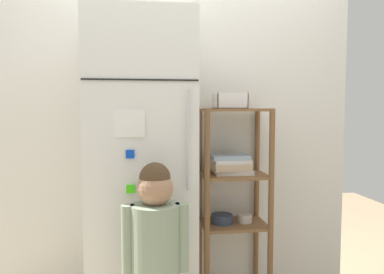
% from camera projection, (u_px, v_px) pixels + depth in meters
% --- Properties ---
extents(kitchen_wall_back, '(2.49, 0.03, 2.32)m').
position_uv_depth(kitchen_wall_back, '(176.00, 126.00, 2.54)').
color(kitchen_wall_back, silver).
rests_on(kitchen_wall_back, ground).
extents(refrigerator, '(0.61, 0.62, 1.82)m').
position_uv_depth(refrigerator, '(142.00, 169.00, 2.20)').
color(refrigerator, white).
rests_on(refrigerator, ground).
extents(child_standing, '(0.33, 0.24, 1.01)m').
position_uv_depth(child_standing, '(155.00, 243.00, 1.78)').
color(child_standing, '#34382F').
rests_on(child_standing, ground).
extents(pantry_shelf_unit, '(0.45, 0.33, 1.28)m').
position_uv_depth(pantry_shelf_unit, '(232.00, 183.00, 2.42)').
color(pantry_shelf_unit, brown).
rests_on(pantry_shelf_unit, ground).
extents(fruit_bin, '(0.20, 0.17, 0.10)m').
position_uv_depth(fruit_bin, '(228.00, 103.00, 2.38)').
color(fruit_bin, white).
rests_on(fruit_bin, pantry_shelf_unit).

